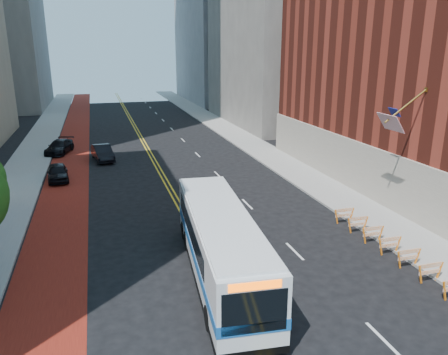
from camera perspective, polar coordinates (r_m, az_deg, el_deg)
ground at (r=18.64m, az=3.38°, el=-19.28°), size 160.00×160.00×0.00m
sidewalk_left at (r=45.98m, az=-24.33°, el=1.44°), size 4.00×140.00×0.15m
sidewalk_right at (r=48.64m, az=4.83°, el=3.64°), size 4.00×140.00×0.15m
bus_lane_paint at (r=45.59m, az=-19.48°, el=1.76°), size 3.60×140.00×0.01m
center_line_inner at (r=45.78m, az=-9.56°, el=2.55°), size 0.14×140.00×0.01m
center_line_outer at (r=45.82m, az=-9.11°, el=2.59°), size 0.14×140.00×0.01m
lane_dashes at (r=54.24m, az=-5.39°, el=4.90°), size 0.14×98.20×0.01m
construction_barriers at (r=25.20m, az=21.88°, el=-8.67°), size 1.42×10.91×1.00m
transit_bus at (r=21.47m, az=-0.51°, el=-8.55°), size 3.82×12.69×3.44m
car_a at (r=39.89m, az=-20.91°, el=0.63°), size 2.04×4.26×1.40m
car_b at (r=45.61m, az=-15.57°, el=3.12°), size 2.36×4.91×1.55m
car_c at (r=50.18m, az=-20.70°, el=3.77°), size 3.23×5.26×1.42m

